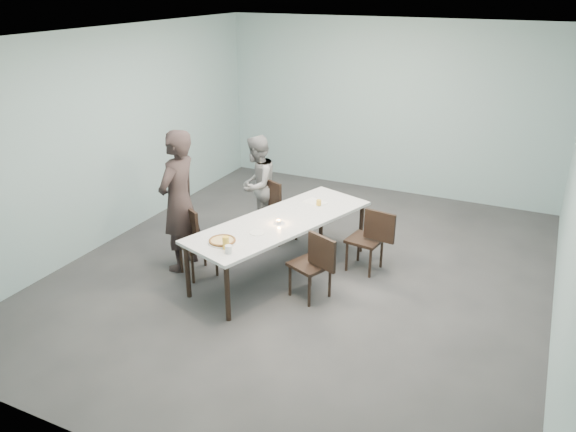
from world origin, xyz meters
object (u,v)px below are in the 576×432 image
at_px(diner_far, 257,185).
at_px(beer_glass, 226,243).
at_px(diner_near, 179,201).
at_px(pizza, 222,241).
at_px(tealight, 279,222).
at_px(chair_far_left, 276,206).
at_px(water_tumbler, 229,249).
at_px(chair_near_right, 315,262).
at_px(chair_near_left, 195,237).
at_px(side_plate, 257,233).
at_px(table, 281,224).
at_px(amber_tumbler, 319,203).
at_px(chair_far_right, 371,236).

distance_m(diner_far, beer_glass, 2.15).
distance_m(diner_near, pizza, 1.06).
bearing_deg(tealight, chair_far_left, 118.33).
bearing_deg(water_tumbler, beer_glass, 136.73).
distance_m(beer_glass, tealight, 0.93).
height_order(chair_near_right, beer_glass, beer_glass).
height_order(chair_near_left, chair_near_right, same).
bearing_deg(diner_far, side_plate, 24.77).
distance_m(table, amber_tumbler, 0.71).
relative_size(diner_near, side_plate, 10.44).
xyz_separation_m(chair_near_left, amber_tumbler, (1.26, 1.13, 0.29)).
xyz_separation_m(table, diner_near, (-1.26, -0.41, 0.25)).
bearing_deg(diner_far, diner_near, -18.03).
relative_size(side_plate, beer_glass, 1.20).
bearing_deg(table, chair_near_left, -155.23).
distance_m(chair_near_left, chair_far_left, 1.48).
xyz_separation_m(table, tealight, (0.03, -0.11, 0.08)).
bearing_deg(amber_tumbler, tealight, -105.82).
xyz_separation_m(side_plate, tealight, (0.11, 0.37, 0.02)).
distance_m(diner_far, pizza, 1.98).
height_order(pizza, water_tumbler, water_tumbler).
xyz_separation_m(beer_glass, amber_tumbler, (0.44, 1.67, -0.03)).
bearing_deg(diner_far, chair_far_left, 72.98).
bearing_deg(table, water_tumbler, -96.22).
distance_m(table, diner_far, 1.36).
relative_size(table, chair_near_left, 3.16).
distance_m(chair_near_left, pizza, 0.84).
relative_size(water_tumbler, tealight, 1.61).
bearing_deg(beer_glass, chair_near_right, 34.41).
bearing_deg(side_plate, tealight, 73.82).
bearing_deg(chair_far_left, pizza, -60.23).
distance_m(pizza, beer_glass, 0.19).
height_order(chair_near_right, diner_far, diner_far).
bearing_deg(pizza, diner_near, 153.37).
relative_size(chair_far_left, side_plate, 4.83).
xyz_separation_m(chair_far_left, diner_near, (-0.73, -1.35, 0.44)).
bearing_deg(side_plate, chair_far_left, 107.78).
bearing_deg(beer_glass, pizza, 135.22).
bearing_deg(beer_glass, water_tumbler, -43.27).
xyz_separation_m(chair_far_left, beer_glass, (0.34, -1.94, 0.32)).
bearing_deg(chair_far_left, chair_far_right, 9.22).
distance_m(diner_near, water_tumbler, 1.33).
height_order(table, side_plate, side_plate).
height_order(beer_glass, water_tumbler, beer_glass).
height_order(pizza, tealight, tealight).
bearing_deg(chair_near_left, tealight, 48.72).
bearing_deg(pizza, diner_far, 106.62).
relative_size(chair_near_left, water_tumbler, 9.67).
height_order(diner_far, tealight, diner_far).
height_order(water_tumbler, tealight, water_tumbler).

